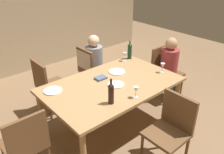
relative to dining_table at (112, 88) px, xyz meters
The scene contains 19 objects.
ground_plane 0.68m from the dining_table, ahead, with size 10.00×10.00×0.00m, color #846647.
rear_room_partition 2.86m from the dining_table, 90.00° to the left, with size 6.40×0.12×2.70m, color tan.
dining_table is the anchor object (origin of this frame).
chair_far_right 1.01m from the dining_table, 72.90° to the left, with size 0.46×0.44×0.92m.
chair_right_end 1.32m from the dining_table, ahead, with size 0.44×0.44×0.92m.
chair_left_end 1.32m from the dining_table, behind, with size 0.44×0.44×0.92m.
chair_far_left 1.10m from the dining_table, 117.78° to the left, with size 0.44×0.44×0.92m.
chair_near 0.98m from the dining_table, 84.82° to the right, with size 0.44×0.44×0.92m.
person_woman_host 1.06m from the dining_table, 65.15° to the left, with size 0.35×0.30×1.13m.
person_man_bearded 1.31m from the dining_table, ahead, with size 0.30×0.35×1.13m.
wine_bottle_tall_green 0.53m from the dining_table, 132.43° to the right, with size 0.07×0.07×0.33m.
wine_bottle_dark_red 0.97m from the dining_table, 30.24° to the left, with size 0.07×0.07×0.32m.
wine_glass_near_left 0.86m from the dining_table, 16.29° to the right, with size 0.07×0.07×0.15m.
wine_glass_centre 0.84m from the dining_table, 33.95° to the left, with size 0.07×0.07×0.15m.
wine_glass_near_right 0.50m from the dining_table, 91.64° to the right, with size 0.07×0.07×0.15m.
dinner_plate_host 0.10m from the dining_table, 80.85° to the right, with size 0.23×0.23×0.01m, color silver.
dinner_plate_guest_left 0.38m from the dining_table, 37.05° to the left, with size 0.25×0.25×0.01m, color white.
dinner_plate_guest_right 0.81m from the dining_table, 153.90° to the left, with size 0.24×0.24×0.01m, color white.
folded_napkin 0.23m from the dining_table, 99.20° to the left, with size 0.16×0.12×0.03m, color #4C5B75.
Camera 1 is at (-1.87, -2.14, 2.32)m, focal length 37.58 mm.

